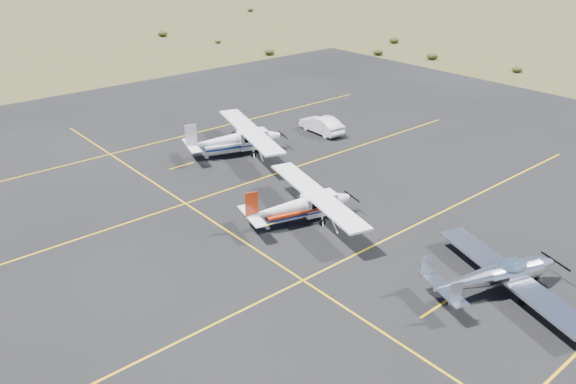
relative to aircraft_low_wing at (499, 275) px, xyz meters
name	(u,v)px	position (x,y,z in m)	size (l,w,h in m)	color
ground	(414,255)	(-0.27, 4.57, -0.97)	(1600.00, 1600.00, 0.00)	#383D1C
apron	(322,209)	(-0.27, 11.57, -0.97)	(72.00, 72.00, 0.02)	black
aircraft_low_wing	(499,275)	(0.00, 0.00, 0.00)	(6.83, 9.21, 2.02)	silver
aircraft_cessna	(301,205)	(-2.37, 11.15, 0.15)	(6.53, 9.87, 2.51)	white
aircraft_plain	(236,139)	(1.05, 22.37, 0.27)	(7.48, 10.86, 2.78)	white
sedan	(322,125)	(9.33, 21.82, -0.25)	(1.49, 4.29, 1.41)	white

